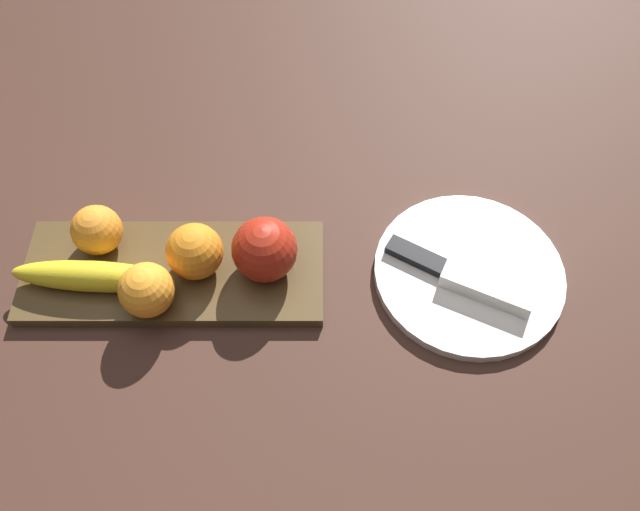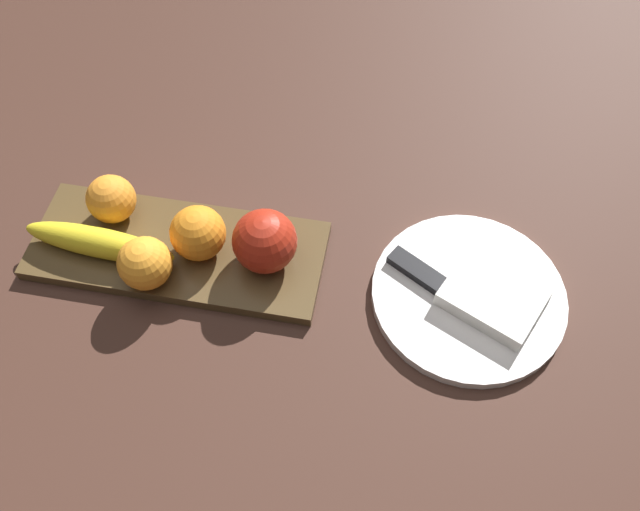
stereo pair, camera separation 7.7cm
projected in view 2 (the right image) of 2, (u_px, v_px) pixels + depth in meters
ground_plane at (158, 257)px, 0.83m from camera, size 2.40×2.40×0.00m
fruit_tray at (178, 250)px, 0.82m from camera, size 0.37×0.15×0.02m
apple at (265, 241)px, 0.77m from camera, size 0.08×0.08×0.08m
banana at (99, 243)px, 0.80m from camera, size 0.20×0.05×0.04m
orange_near_apple at (198, 233)px, 0.78m from camera, size 0.07×0.07×0.07m
orange_near_banana at (111, 199)px, 0.82m from camera, size 0.06×0.06×0.06m
orange_center at (145, 263)px, 0.76m from camera, size 0.07×0.07×0.07m
dinner_plate at (468, 296)px, 0.79m from camera, size 0.24×0.24×0.01m
folded_napkin at (496, 292)px, 0.77m from camera, size 0.15×0.14×0.02m
knife at (431, 281)px, 0.79m from camera, size 0.17×0.11×0.01m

